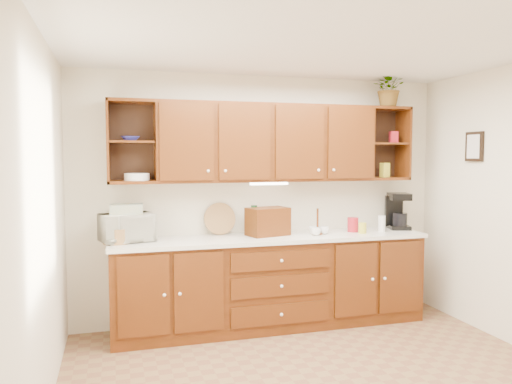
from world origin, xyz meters
TOP-DOWN VIEW (x-y plane):
  - ceiling at (0.00, 0.00)m, footprint 4.00×4.00m
  - back_wall at (0.00, 1.75)m, footprint 4.00×0.00m
  - left_wall at (-2.00, 0.00)m, footprint 0.00×3.50m
  - base_cabinets at (0.00, 1.45)m, footprint 3.20×0.60m
  - countertop at (0.00, 1.44)m, footprint 3.24×0.64m
  - upper_cabinets at (0.01, 1.59)m, footprint 3.20×0.33m
  - undercabinet_light at (0.00, 1.53)m, footprint 0.40×0.05m
  - framed_picture at (1.98, 0.90)m, footprint 0.03×0.24m
  - wicker_basket at (-1.52, 1.44)m, footprint 0.28×0.28m
  - microwave at (-1.43, 1.51)m, footprint 0.56×0.45m
  - towel_stack at (-1.43, 1.51)m, footprint 0.31×0.24m
  - wine_bottle at (-0.15, 1.58)m, footprint 0.07×0.07m
  - woven_tray at (-0.49, 1.69)m, footprint 0.34×0.11m
  - bread_box at (-0.03, 1.49)m, footprint 0.46×0.35m
  - mug_tree at (0.49, 1.42)m, footprint 0.22×0.23m
  - canister_red at (0.93, 1.47)m, footprint 0.13×0.13m
  - canister_white at (1.23, 1.40)m, footprint 0.10×0.10m
  - canister_yellow at (0.97, 1.34)m, footprint 0.10×0.10m
  - coffee_maker at (1.52, 1.55)m, footprint 0.29×0.33m
  - bowl_stack at (-1.38, 1.57)m, footprint 0.20×0.20m
  - plate_stack at (-1.32, 1.57)m, footprint 0.32×0.32m
  - pantry_box_yellow at (1.35, 1.56)m, footprint 0.10×0.09m
  - pantry_box_red at (1.46, 1.56)m, footprint 0.10×0.09m
  - potted_plant at (1.38, 1.55)m, footprint 0.45×0.42m

SIDE VIEW (x-z plane):
  - base_cabinets at x=0.00m, z-range 0.00..0.90m
  - countertop at x=0.00m, z-range 0.90..0.94m
  - woven_tray at x=-0.49m, z-range 0.79..1.11m
  - mug_tree at x=0.49m, z-range 0.85..1.12m
  - canister_yellow at x=0.97m, z-range 0.94..1.05m
  - wicker_basket at x=-1.52m, z-range 0.94..1.08m
  - canister_red at x=0.93m, z-range 0.94..1.09m
  - canister_white at x=1.23m, z-range 0.94..1.11m
  - microwave at x=-1.43m, z-range 0.94..1.21m
  - bread_box at x=-0.03m, z-range 0.94..1.23m
  - wine_bottle at x=-0.15m, z-range 0.94..1.25m
  - coffee_maker at x=1.52m, z-range 0.93..1.33m
  - towel_stack at x=-1.43m, z-range 1.21..1.30m
  - back_wall at x=0.00m, z-range -0.70..3.30m
  - left_wall at x=-2.00m, z-range -0.45..3.05m
  - undercabinet_light at x=0.00m, z-range 1.46..1.48m
  - plate_stack at x=-1.32m, z-range 1.52..1.59m
  - pantry_box_yellow at x=1.35m, z-range 1.52..1.68m
  - framed_picture at x=1.98m, z-range 1.70..2.00m
  - upper_cabinets at x=0.01m, z-range 1.49..2.29m
  - bowl_stack at x=-1.38m, z-range 1.90..1.94m
  - pantry_box_red at x=1.46m, z-range 1.90..2.03m
  - potted_plant at x=1.38m, z-range 2.29..2.69m
  - ceiling at x=0.00m, z-range 2.60..2.60m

